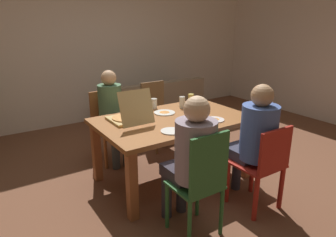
# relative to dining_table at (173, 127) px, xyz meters

# --- Properties ---
(ground_plane) EXTENTS (20.00, 20.00, 0.00)m
(ground_plane) POSITION_rel_dining_table_xyz_m (0.00, 0.00, -0.66)
(ground_plane) COLOR brown
(back_wall) EXTENTS (7.25, 0.12, 2.98)m
(back_wall) POSITION_rel_dining_table_xyz_m (0.00, 2.74, 0.83)
(back_wall) COLOR beige
(back_wall) RESTS_ON ground
(side_wall_right) EXTENTS (0.12, 4.66, 2.98)m
(side_wall_right) POSITION_rel_dining_table_xyz_m (3.63, 0.82, 0.83)
(side_wall_right) COLOR beige
(side_wall_right) RESTS_ON ground
(dining_table) EXTENTS (1.70, 1.08, 0.76)m
(dining_table) POSITION_rel_dining_table_xyz_m (0.00, 0.00, 0.00)
(dining_table) COLOR brown
(dining_table) RESTS_ON ground
(chair_0) EXTENTS (0.44, 0.44, 0.89)m
(chair_0) POSITION_rel_dining_table_xyz_m (0.37, -1.00, -0.18)
(chair_0) COLOR #A8231A
(chair_0) RESTS_ON ground
(person_0) EXTENTS (0.35, 0.55, 1.26)m
(person_0) POSITION_rel_dining_table_xyz_m (0.37, -0.86, 0.09)
(person_0) COLOR #373747
(person_0) RESTS_ON ground
(chair_1) EXTENTS (0.42, 0.46, 0.92)m
(chair_1) POSITION_rel_dining_table_xyz_m (-0.39, 0.97, -0.15)
(chair_1) COLOR #98572C
(chair_1) RESTS_ON ground
(person_1) EXTENTS (0.30, 0.47, 1.22)m
(person_1) POSITION_rel_dining_table_xyz_m (-0.39, 0.82, 0.06)
(person_1) COLOR #3A4347
(person_1) RESTS_ON ground
(chair_2) EXTENTS (0.40, 0.38, 0.99)m
(chair_2) POSITION_rel_dining_table_xyz_m (-0.39, -1.00, -0.10)
(chair_2) COLOR #2C612E
(chair_2) RESTS_ON ground
(person_2) EXTENTS (0.35, 0.54, 1.25)m
(person_2) POSITION_rel_dining_table_xyz_m (-0.39, -0.86, 0.08)
(person_2) COLOR #342F38
(person_2) RESTS_ON ground
(chair_3) EXTENTS (0.40, 0.43, 0.95)m
(chair_3) POSITION_rel_dining_table_xyz_m (0.37, 0.98, -0.14)
(chair_3) COLOR brown
(chair_3) RESTS_ON ground
(pizza_box_0) EXTENTS (0.37, 0.49, 0.38)m
(pizza_box_0) POSITION_rel_dining_table_xyz_m (-0.47, 0.17, 0.15)
(pizza_box_0) COLOR tan
(pizza_box_0) RESTS_ON dining_table
(plate_0) EXTENTS (0.22, 0.22, 0.01)m
(plate_0) POSITION_rel_dining_table_xyz_m (-0.26, -0.35, 0.11)
(plate_0) COLOR white
(plate_0) RESTS_ON dining_table
(plate_1) EXTENTS (0.22, 0.22, 0.03)m
(plate_1) POSITION_rel_dining_table_xyz_m (0.35, -0.31, 0.11)
(plate_1) COLOR white
(plate_1) RESTS_ON dining_table
(plate_2) EXTENTS (0.25, 0.25, 0.03)m
(plate_2) POSITION_rel_dining_table_xyz_m (0.03, 0.22, 0.11)
(plate_2) COLOR white
(plate_2) RESTS_ON dining_table
(plate_3) EXTENTS (0.23, 0.23, 0.03)m
(plate_3) POSITION_rel_dining_table_xyz_m (0.04, -0.20, 0.11)
(plate_3) COLOR white
(plate_3) RESTS_ON dining_table
(drinking_glass_0) EXTENTS (0.08, 0.08, 0.13)m
(drinking_glass_0) POSITION_rel_dining_table_xyz_m (0.56, 0.40, 0.16)
(drinking_glass_0) COLOR #E1CB63
(drinking_glass_0) RESTS_ON dining_table
(drinking_glass_1) EXTENTS (0.08, 0.08, 0.12)m
(drinking_glass_1) POSITION_rel_dining_table_xyz_m (0.48, 0.08, 0.16)
(drinking_glass_1) COLOR #DACD66
(drinking_glass_1) RESTS_ON dining_table
(drinking_glass_2) EXTENTS (0.08, 0.08, 0.13)m
(drinking_glass_2) POSITION_rel_dining_table_xyz_m (0.03, 0.46, 0.16)
(drinking_glass_2) COLOR silver
(drinking_glass_2) RESTS_ON dining_table
(drinking_glass_3) EXTENTS (0.07, 0.07, 0.15)m
(drinking_glass_3) POSITION_rel_dining_table_xyz_m (0.34, 0.29, 0.17)
(drinking_glass_3) COLOR silver
(drinking_glass_3) RESTS_ON dining_table
(couch) EXTENTS (1.75, 0.84, 0.79)m
(couch) POSITION_rel_dining_table_xyz_m (0.91, 1.98, -0.37)
(couch) COLOR #836D55
(couch) RESTS_ON ground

